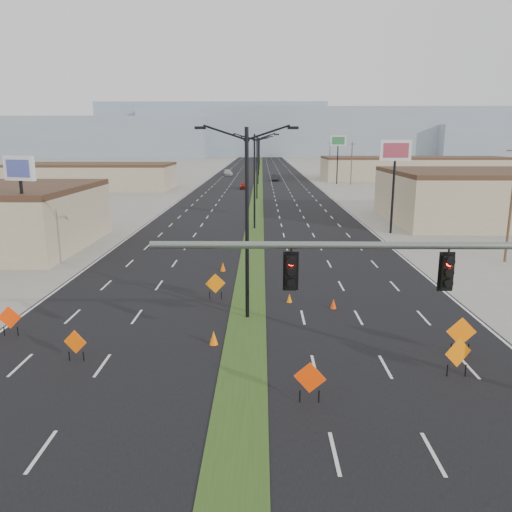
{
  "coord_description": "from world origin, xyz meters",
  "views": [
    {
      "loc": [
        0.75,
        -13.49,
        9.34
      ],
      "look_at": [
        0.46,
        12.96,
        3.2
      ],
      "focal_mm": 35.0,
      "sensor_mm": 36.0,
      "label": 1
    }
  ],
  "objects_px": {
    "construction_sign_4": "(461,333)",
    "streetlight_4": "(259,155)",
    "streetlight_0": "(247,218)",
    "streetlight_6": "(260,151)",
    "cone_2": "(333,304)",
    "car_far": "(228,173)",
    "streetlight_2": "(257,165)",
    "pole_sign_east_far": "(338,144)",
    "pole_sign_east_near": "(395,158)",
    "construction_sign_5": "(458,354)",
    "cone_3": "(223,267)",
    "cone_0": "(289,298)",
    "signal_mast": "(504,285)",
    "construction_sign_1": "(75,343)",
    "cone_1": "(214,338)",
    "streetlight_5": "(259,153)",
    "car_mid": "(276,178)",
    "car_left": "(244,185)",
    "construction_sign_0": "(9,319)",
    "construction_sign_2": "(215,284)",
    "pole_sign_west": "(20,178)",
    "streetlight_3": "(258,159)",
    "construction_sign_3": "(310,379)",
    "streetlight_1": "(254,178)"
  },
  "relations": [
    {
      "from": "construction_sign_4",
      "to": "streetlight_4",
      "type": "bearing_deg",
      "value": 95.98
    },
    {
      "from": "streetlight_0",
      "to": "streetlight_6",
      "type": "height_order",
      "value": "same"
    },
    {
      "from": "cone_2",
      "to": "car_far",
      "type": "bearing_deg",
      "value": 96.86
    },
    {
      "from": "streetlight_2",
      "to": "pole_sign_east_far",
      "type": "xyz_separation_m",
      "value": [
        17.28,
        29.0,
        3.16
      ]
    },
    {
      "from": "streetlight_2",
      "to": "cone_2",
      "type": "relative_size",
      "value": 17.11
    },
    {
      "from": "pole_sign_east_near",
      "to": "cone_2",
      "type": "bearing_deg",
      "value": -106.6
    },
    {
      "from": "construction_sign_5",
      "to": "cone_3",
      "type": "height_order",
      "value": "construction_sign_5"
    },
    {
      "from": "construction_sign_5",
      "to": "cone_0",
      "type": "height_order",
      "value": "construction_sign_5"
    },
    {
      "from": "signal_mast",
      "to": "construction_sign_5",
      "type": "bearing_deg",
      "value": 88.21
    },
    {
      "from": "construction_sign_1",
      "to": "cone_1",
      "type": "distance_m",
      "value": 6.1
    },
    {
      "from": "streetlight_2",
      "to": "streetlight_5",
      "type": "height_order",
      "value": "same"
    },
    {
      "from": "car_mid",
      "to": "cone_0",
      "type": "height_order",
      "value": "car_mid"
    },
    {
      "from": "car_left",
      "to": "construction_sign_4",
      "type": "xyz_separation_m",
      "value": [
        12.28,
        -78.39,
        0.38
      ]
    },
    {
      "from": "signal_mast",
      "to": "car_mid",
      "type": "distance_m",
      "value": 103.88
    },
    {
      "from": "car_left",
      "to": "car_far",
      "type": "bearing_deg",
      "value": 98.94
    },
    {
      "from": "cone_1",
      "to": "pole_sign_east_far",
      "type": "relative_size",
      "value": 0.07
    },
    {
      "from": "construction_sign_0",
      "to": "construction_sign_2",
      "type": "bearing_deg",
      "value": 28.53
    },
    {
      "from": "pole_sign_east_near",
      "to": "pole_sign_east_far",
      "type": "distance_m",
      "value": 59.69
    },
    {
      "from": "construction_sign_1",
      "to": "pole_sign_west",
      "type": "bearing_deg",
      "value": 131.24
    },
    {
      "from": "construction_sign_4",
      "to": "car_mid",
      "type": "bearing_deg",
      "value": 94.46
    },
    {
      "from": "streetlight_3",
      "to": "construction_sign_5",
      "type": "height_order",
      "value": "streetlight_3"
    },
    {
      "from": "streetlight_3",
      "to": "car_far",
      "type": "bearing_deg",
      "value": 106.83
    },
    {
      "from": "pole_sign_east_far",
      "to": "car_far",
      "type": "bearing_deg",
      "value": 151.28
    },
    {
      "from": "streetlight_3",
      "to": "streetlight_5",
      "type": "bearing_deg",
      "value": 90.0
    },
    {
      "from": "construction_sign_5",
      "to": "pole_sign_east_near",
      "type": "xyz_separation_m",
      "value": [
        5.46,
        32.21,
        6.68
      ]
    },
    {
      "from": "streetlight_2",
      "to": "cone_1",
      "type": "distance_m",
      "value": 59.92
    },
    {
      "from": "streetlight_0",
      "to": "cone_3",
      "type": "bearing_deg",
      "value": 101.91
    },
    {
      "from": "streetlight_0",
      "to": "streetlight_3",
      "type": "xyz_separation_m",
      "value": [
        0.0,
        84.0,
        0.0
      ]
    },
    {
      "from": "streetlight_0",
      "to": "streetlight_6",
      "type": "bearing_deg",
      "value": 90.0
    },
    {
      "from": "construction_sign_1",
      "to": "pole_sign_west",
      "type": "distance_m",
      "value": 20.32
    },
    {
      "from": "pole_sign_east_far",
      "to": "streetlight_5",
      "type": "bearing_deg",
      "value": 124.96
    },
    {
      "from": "car_left",
      "to": "construction_sign_3",
      "type": "distance_m",
      "value": 82.78
    },
    {
      "from": "streetlight_3",
      "to": "construction_sign_0",
      "type": "height_order",
      "value": "streetlight_3"
    },
    {
      "from": "streetlight_5",
      "to": "cone_1",
      "type": "relative_size",
      "value": 14.58
    },
    {
      "from": "streetlight_1",
      "to": "construction_sign_4",
      "type": "xyz_separation_m",
      "value": [
        9.6,
        -32.71,
        -4.38
      ]
    },
    {
      "from": "streetlight_1",
      "to": "car_far",
      "type": "height_order",
      "value": "streetlight_1"
    },
    {
      "from": "cone_0",
      "to": "cone_2",
      "type": "height_order",
      "value": "cone_2"
    },
    {
      "from": "construction_sign_2",
      "to": "construction_sign_5",
      "type": "bearing_deg",
      "value": -54.16
    },
    {
      "from": "streetlight_2",
      "to": "car_far",
      "type": "height_order",
      "value": "streetlight_2"
    },
    {
      "from": "car_far",
      "to": "pole_sign_east_far",
      "type": "distance_m",
      "value": 37.96
    },
    {
      "from": "construction_sign_1",
      "to": "construction_sign_5",
      "type": "bearing_deg",
      "value": 6.49
    },
    {
      "from": "construction_sign_1",
      "to": "pole_sign_east_near",
      "type": "bearing_deg",
      "value": 66.48
    },
    {
      "from": "construction_sign_3",
      "to": "cone_2",
      "type": "bearing_deg",
      "value": 92.97
    },
    {
      "from": "streetlight_2",
      "to": "construction_sign_2",
      "type": "bearing_deg",
      "value": -92.17
    },
    {
      "from": "streetlight_5",
      "to": "construction_sign_4",
      "type": "distance_m",
      "value": 145.1
    },
    {
      "from": "streetlight_5",
      "to": "construction_sign_1",
      "type": "xyz_separation_m",
      "value": [
        -7.27,
        -145.52,
        -4.59
      ]
    },
    {
      "from": "streetlight_0",
      "to": "car_left",
      "type": "xyz_separation_m",
      "value": [
        -2.68,
        73.67,
        -4.76
      ]
    },
    {
      "from": "cone_0",
      "to": "pole_sign_east_near",
      "type": "bearing_deg",
      "value": 62.82
    },
    {
      "from": "streetlight_4",
      "to": "pole_sign_west",
      "type": "xyz_separation_m",
      "value": [
        -17.03,
        -100.68,
        1.24
      ]
    },
    {
      "from": "car_left",
      "to": "construction_sign_0",
      "type": "height_order",
      "value": "construction_sign_0"
    }
  ]
}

